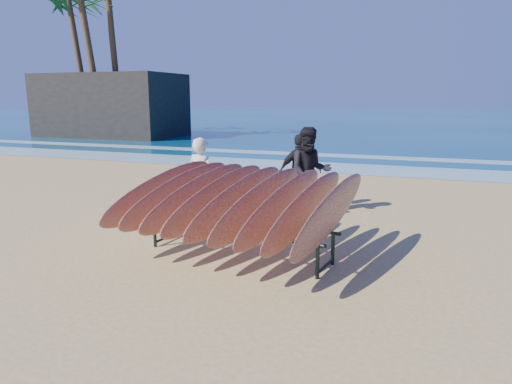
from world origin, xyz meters
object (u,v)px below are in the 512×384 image
(person_white, at_px, (201,180))
(person_dark_b, at_px, (300,172))
(person_dark_a, at_px, (310,172))
(building, at_px, (111,105))
(surfboard_rack, at_px, (238,201))
(palm_right, at_px, (76,9))
(palm_mid, at_px, (88,1))

(person_white, height_order, person_dark_b, person_white)
(person_dark_a, relative_size, building, 0.22)
(surfboard_rack, height_order, palm_right, palm_right)
(surfboard_rack, distance_m, building, 24.57)
(person_white, bearing_deg, person_dark_a, -136.25)
(person_dark_b, distance_m, palm_right, 26.79)
(person_dark_b, xyz_separation_m, palm_right, (-19.81, 16.44, 7.42))
(palm_mid, xyz_separation_m, palm_right, (-3.81, 3.46, 0.41))
(surfboard_rack, relative_size, palm_mid, 0.41)
(palm_mid, bearing_deg, person_dark_b, -39.04)
(building, height_order, palm_mid, palm_mid)
(person_dark_a, xyz_separation_m, building, (-16.73, 15.47, 1.01))
(person_white, relative_size, person_dark_a, 0.91)
(surfboard_rack, height_order, building, building)
(person_white, relative_size, palm_mid, 0.20)
(person_dark_a, xyz_separation_m, person_dark_b, (-0.32, 0.42, -0.09))
(person_white, height_order, building, building)
(palm_right, bearing_deg, surfboard_rack, -45.18)
(person_dark_a, bearing_deg, building, 115.47)
(person_dark_a, bearing_deg, palm_right, 118.29)
(person_dark_b, xyz_separation_m, palm_mid, (-16.00, 12.97, 7.01))
(palm_right, bearing_deg, palm_mid, -42.28)
(palm_mid, bearing_deg, person_dark_a, -39.38)
(person_dark_b, height_order, building, building)
(surfboard_rack, height_order, palm_mid, palm_mid)
(person_white, distance_m, person_dark_a, 2.33)
(palm_mid, relative_size, palm_right, 0.95)
(person_white, xyz_separation_m, person_dark_b, (1.63, 1.69, -0.01))
(person_dark_a, relative_size, person_dark_b, 1.11)
(person_white, xyz_separation_m, palm_right, (-18.18, 18.13, 7.41))
(person_white, height_order, person_dark_a, person_dark_a)
(building, xyz_separation_m, palm_mid, (0.41, -2.07, 5.90))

